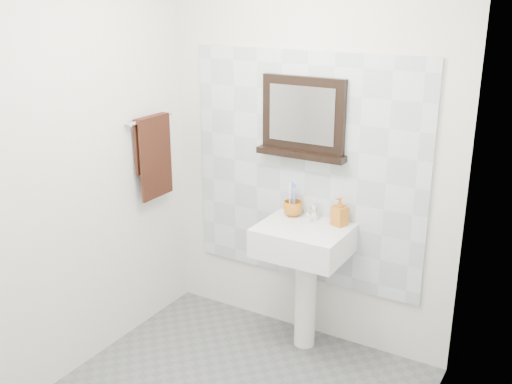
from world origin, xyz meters
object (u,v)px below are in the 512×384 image
toothbrush_cup (293,208)px  soap_dispenser (340,211)px  framed_mirror (303,119)px  pedestal_sink (304,253)px  hand_towel (154,150)px

toothbrush_cup → soap_dispenser: soap_dispenser is taller
soap_dispenser → framed_mirror: framed_mirror is taller
toothbrush_cup → soap_dispenser: (0.32, -0.00, 0.04)m
toothbrush_cup → soap_dispenser: size_ratio=0.69×
pedestal_sink → soap_dispenser: size_ratio=5.29×
framed_mirror → pedestal_sink: bearing=-58.0°
hand_towel → soap_dispenser: bearing=12.7°
soap_dispenser → framed_mirror: bearing=-171.1°
soap_dispenser → hand_towel: hand_towel is taller
hand_towel → toothbrush_cup: bearing=17.1°
hand_towel → framed_mirror: bearing=19.8°
soap_dispenser → hand_towel: 1.29m
pedestal_sink → soap_dispenser: bearing=35.3°
soap_dispenser → framed_mirror: 0.61m
pedestal_sink → toothbrush_cup: (-0.15, 0.13, 0.23)m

